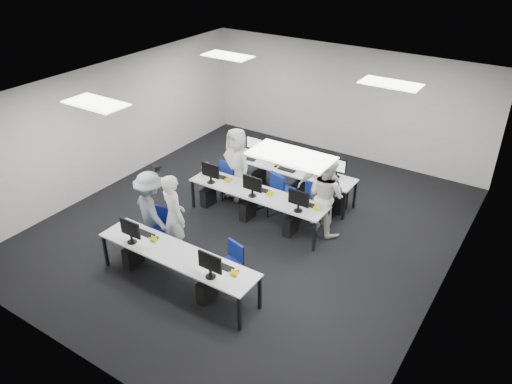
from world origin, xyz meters
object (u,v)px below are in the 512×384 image
Objects in this scene: student_0 at (174,217)px; photographer at (152,211)px; chair_2 at (234,186)px; chair_7 at (319,206)px; student_3 at (320,189)px; student_2 at (237,164)px; desk_mid at (257,194)px; chair_5 at (232,183)px; student_1 at (326,195)px; chair_4 at (310,211)px; chair_1 at (229,272)px; chair_0 at (160,241)px; chair_3 at (270,200)px; desk_front at (177,256)px; chair_6 at (283,196)px.

student_0 reaches higher than photographer.
chair_2 is 1.09× the size of chair_7.
chair_7 is at bearing 86.71° from student_3.
student_2 reaches higher than student_3.
student_0 is (-0.66, -1.90, 0.21)m from desk_mid.
chair_5 is 0.60m from student_2.
chair_7 is at bearing -28.18° from student_1.
chair_5 is (-2.18, 0.13, 0.00)m from chair_4.
chair_1 is 0.49× the size of student_2.
chair_4 is 0.53× the size of student_1.
photographer is (-1.97, 0.16, 0.56)m from chair_1.
chair_1 is (1.69, -0.01, -0.04)m from chair_0.
student_2 reaches higher than desk_mid.
chair_3 is at bearing -97.14° from photographer.
chair_3 is (0.00, 3.15, -0.40)m from desk_front.
chair_0 is at bearing -82.22° from chair_5.
chair_2 is 0.56m from student_2.
chair_7 is at bearing 17.30° from chair_6.
student_1 is at bearing -2.25° from chair_6.
chair_2 reaches higher than chair_6.
chair_6 is (0.16, 0.28, 0.00)m from chair_3.
chair_6 is at bearing -83.97° from student_0.
student_3 is (1.77, 2.64, -0.08)m from student_0.
chair_4 is 2.08m from student_2.
student_2 reaches higher than chair_0.
chair_6 is at bearing -158.05° from chair_7.
chair_5 is at bearing 109.48° from desk_front.
chair_0 is 1.07× the size of chair_5.
student_1 is (2.04, 2.40, -0.04)m from student_0.
chair_7 is 0.56m from student_3.
student_1 is 2.39m from student_2.
student_2 reaches higher than chair_3.
student_1 is (2.35, 2.55, 0.54)m from chair_0.
chair_3 is at bearing 20.59° from student_1.
chair_2 is 2.04m from chair_4.
chair_2 is 1.06× the size of chair_5.
chair_0 is at bearing -91.30° from chair_3.
chair_4 is 0.53× the size of student_2.
student_2 reaches higher than chair_2.
desk_mid is 3.78× the size of chair_1.
student_3 reaches higher than chair_0.
chair_4 is 3.05m from student_0.
chair_3 is at bearing 89.93° from desk_mid.
chair_1 is 0.93× the size of chair_4.
desk_mid is at bearing 90.00° from desk_front.
student_1 is (1.39, 0.50, 0.17)m from desk_mid.
student_2 is at bearing 145.88° from desk_mid.
chair_5 is at bearing -169.15° from chair_3.
student_0 is 1.05× the size of student_1.
chair_2 reaches higher than chair_4.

